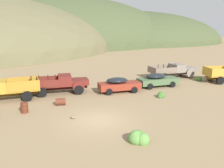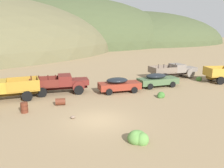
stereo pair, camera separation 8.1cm
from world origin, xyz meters
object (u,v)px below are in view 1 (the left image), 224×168
truck_mustard (1,90)px  oil_drum_spare (24,108)px  truck_oxblood (64,83)px  oil_drum_foreground (61,102)px  car_weathered_green (159,80)px  car_rust_red (121,84)px  truck_primer_gray (176,70)px

truck_mustard → oil_drum_spare: size_ratio=7.30×
truck_oxblood → oil_drum_foreground: 4.08m
truck_mustard → car_weathered_green: (16.34, -2.26, -0.22)m
car_rust_red → car_weathered_green: same height
car_rust_red → oil_drum_spare: (-9.82, -1.98, -0.40)m
truck_mustard → car_rust_red: 11.52m
truck_mustard → truck_primer_gray: bearing=-173.5°
truck_oxblood → truck_primer_gray: bearing=14.2°
car_rust_red → truck_primer_gray: bearing=27.2°
car_weathered_green → car_rust_red: bearing=-172.1°
truck_oxblood → car_rust_red: 5.91m
truck_oxblood → oil_drum_spare: truck_oxblood is taller
car_rust_red → oil_drum_spare: bearing=-157.6°
car_weathered_green → oil_drum_spare: size_ratio=6.05×
car_weathered_green → oil_drum_spare: 15.02m
oil_drum_foreground → truck_primer_gray: bearing=14.5°
truck_mustard → car_weathered_green: truck_mustard is taller
truck_primer_gray → truck_oxblood: bearing=-169.9°
truck_primer_gray → oil_drum_foreground: bearing=-157.7°
truck_oxblood → oil_drum_foreground: bearing=-97.9°
car_rust_red → oil_drum_foreground: bearing=-157.3°
oil_drum_foreground → oil_drum_spare: size_ratio=1.16×
car_weathered_green → oil_drum_spare: bearing=-164.8°
car_weathered_green → oil_drum_spare: car_weathered_green is taller
truck_mustard → oil_drum_spare: 4.56m
car_rust_red → car_weathered_green: 5.06m
truck_oxblood → car_weathered_green: bearing=-0.5°
truck_oxblood → car_weathered_green: (10.47, -2.33, -0.18)m
car_weathered_green → truck_primer_gray: bearing=37.2°
car_rust_red → truck_primer_gray: size_ratio=0.72×
truck_oxblood → car_weathered_green: 10.73m
truck_mustard → oil_drum_foreground: (4.50, -3.70, -0.73)m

